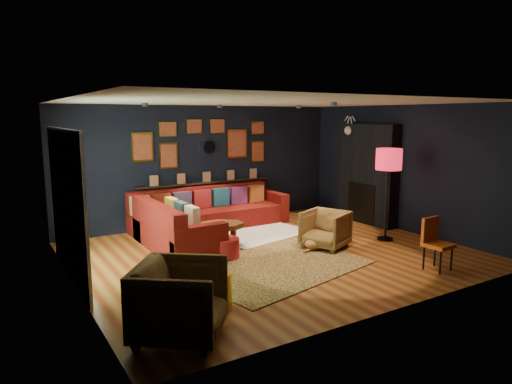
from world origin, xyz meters
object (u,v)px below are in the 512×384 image
gold_stool (217,291)px  floor_lamp (389,163)px  dog (320,239)px  coffee_table (221,228)px  armchair_right (325,228)px  sectional (198,220)px  pouf (225,247)px  armchair_left (180,297)px  orange_chair (435,239)px

gold_stool → floor_lamp: (4.21, 1.17, 1.27)m
dog → gold_stool: bearing=-163.7°
coffee_table → floor_lamp: bearing=-22.1°
armchair_right → floor_lamp: floor_lamp is taller
sectional → coffee_table: size_ratio=3.37×
armchair_right → floor_lamp: bearing=57.8°
coffee_table → pouf: (-0.24, -0.60, -0.18)m
armchair_left → orange_chair: (4.24, 0.05, 0.02)m
armchair_right → gold_stool: size_ratio=1.65×
armchair_left → gold_stool: 0.87m
floor_lamp → orange_chair: bearing=-112.3°
sectional → coffee_table: bearing=-89.2°
floor_lamp → dog: bearing=172.4°
pouf → floor_lamp: bearing=-10.6°
dog → armchair_right: bearing=-9.5°
orange_chair → floor_lamp: 2.01m
floor_lamp → armchair_left: bearing=-161.3°
coffee_table → armchair_left: armchair_left is taller
sectional → armchair_right: 2.58m
pouf → armchair_right: (1.84, -0.40, 0.19)m
orange_chair → armchair_right: bearing=107.2°
orange_chair → coffee_table: bearing=125.6°
coffee_table → pouf: 0.67m
floor_lamp → pouf: bearing=169.4°
sectional → gold_stool: bearing=-110.4°
floor_lamp → armchair_right: bearing=171.7°
sectional → orange_chair: bearing=-58.8°
armchair_left → floor_lamp: 5.27m
sectional → coffee_table: (0.01, -1.01, 0.05)m
orange_chair → pouf: bearing=135.3°
coffee_table → orange_chair: 3.61m
gold_stool → dog: bearing=26.3°
floor_lamp → coffee_table: bearing=157.9°
sectional → dog: 2.51m
armchair_left → armchair_right: size_ratio=1.23×
gold_stool → orange_chair: orange_chair is taller
gold_stool → orange_chair: (3.56, -0.43, 0.25)m
orange_chair → floor_lamp: bearing=64.0°
floor_lamp → dog: size_ratio=1.74×
armchair_right → orange_chair: 1.93m
coffee_table → floor_lamp: 3.37m
pouf → floor_lamp: (3.18, -0.59, 1.31)m
pouf → gold_stool: size_ratio=1.05×
armchair_right → dog: (-0.12, -0.00, -0.20)m
coffee_table → dog: (1.48, -1.00, -0.19)m
coffee_table → gold_stool: bearing=-118.2°
pouf → orange_chair: bearing=-41.0°
coffee_table → armchair_left: 3.45m
dog → pouf: bearing=156.9°
floor_lamp → dog: floor_lamp is taller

